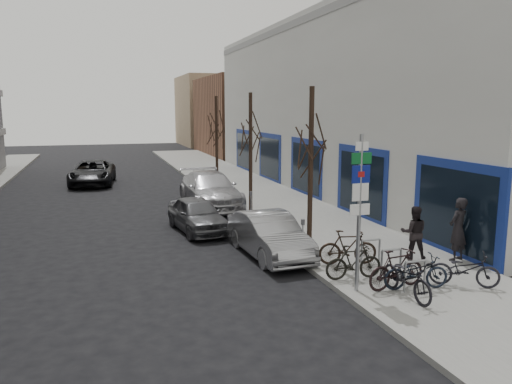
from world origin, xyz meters
TOP-DOWN VIEW (x-y plane):
  - ground at (0.00, 0.00)m, footprint 120.00×120.00m
  - sidewalk_east at (4.50, 10.00)m, footprint 5.00×70.00m
  - commercial_building at (17.00, 16.00)m, footprint 20.00×32.00m
  - brick_building_far at (13.00, 40.00)m, footprint 12.00×14.00m
  - tan_building_far at (13.50, 55.00)m, footprint 13.00×12.00m
  - highway_sign_pole at (2.40, -0.01)m, footprint 0.55×0.10m
  - bike_rack at (3.80, 0.60)m, footprint 0.66×2.26m
  - tree_near at (2.60, 3.50)m, footprint 1.80×1.80m
  - tree_mid at (2.60, 10.00)m, footprint 1.80×1.80m
  - tree_far at (2.60, 16.50)m, footprint 1.80×1.80m
  - meter_front at (2.15, 3.00)m, footprint 0.10×0.08m
  - meter_mid at (2.15, 8.50)m, footprint 0.10×0.08m
  - meter_back at (2.15, 14.00)m, footprint 0.10×0.08m
  - bike_near_left at (3.36, -0.78)m, footprint 0.67×1.97m
  - bike_near_right at (3.45, -0.19)m, footprint 1.84×0.77m
  - bike_mid_curb at (3.92, -0.37)m, footprint 1.81×0.82m
  - bike_mid_inner at (2.75, 0.82)m, footprint 1.68×0.63m
  - bike_far_curb at (5.26, -0.59)m, footprint 1.79×1.42m
  - bike_far_inner at (3.22, 2.04)m, footprint 1.87×0.93m
  - parked_car_front at (1.40, 4.03)m, footprint 1.77×4.44m
  - parked_car_mid at (-0.20, 8.10)m, footprint 2.09×4.15m
  - parked_car_back at (1.40, 12.93)m, footprint 2.46×5.87m
  - lane_car at (-4.20, 22.27)m, footprint 3.12×5.77m
  - pedestrian_near at (6.64, 1.39)m, footprint 0.84×0.70m
  - pedestrian_far at (5.47, 1.96)m, footprint 0.75×0.66m

SIDE VIEW (x-z plane):
  - ground at x=0.00m, z-range 0.00..0.00m
  - sidewalk_east at x=4.50m, z-range 0.00..0.15m
  - bike_mid_inner at x=2.75m, z-range 0.15..1.15m
  - bike_rack at x=3.80m, z-range 0.24..1.07m
  - parked_car_mid at x=-0.20m, z-range 0.00..1.36m
  - bike_mid_curb at x=3.92m, z-range 0.15..1.21m
  - bike_near_right at x=3.45m, z-range 0.15..1.24m
  - bike_far_curb at x=5.26m, z-range 0.15..1.24m
  - bike_far_inner at x=3.22m, z-range 0.15..1.24m
  - parked_car_front at x=1.40m, z-range 0.00..1.44m
  - bike_near_left at x=3.36m, z-range 0.15..1.34m
  - lane_car at x=-4.20m, z-range 0.00..1.54m
  - parked_car_back at x=1.40m, z-range 0.00..1.69m
  - meter_front at x=2.15m, z-range 0.28..1.55m
  - meter_mid at x=2.15m, z-range 0.28..1.55m
  - meter_back at x=2.15m, z-range 0.28..1.55m
  - pedestrian_far at x=5.47m, z-range 0.15..1.85m
  - pedestrian_near at x=6.64m, z-range 0.15..2.13m
  - highway_sign_pole at x=2.40m, z-range 0.36..4.56m
  - brick_building_far at x=13.00m, z-range 0.00..8.00m
  - tree_near at x=2.60m, z-range 1.35..6.85m
  - tree_mid at x=2.60m, z-range 1.35..6.85m
  - tree_far at x=2.60m, z-range 1.35..6.85m
  - tan_building_far at x=13.50m, z-range 0.00..9.00m
  - commercial_building at x=17.00m, z-range 0.00..10.00m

